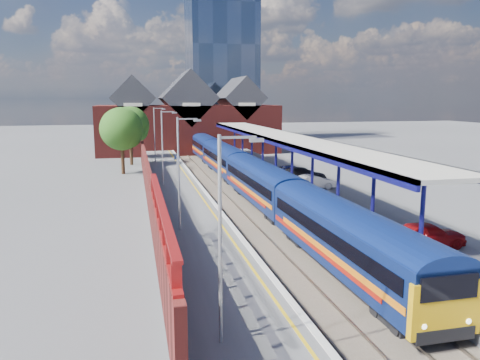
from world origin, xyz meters
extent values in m
plane|color=#5B5B5E|center=(0.00, 30.00, 0.00)|extent=(240.00, 240.00, 0.00)
cube|color=#473D33|center=(0.00, 20.00, 0.03)|extent=(6.00, 76.00, 0.06)
cube|color=slate|center=(-2.22, 20.00, 0.12)|extent=(0.07, 76.00, 0.14)
cube|color=slate|center=(-0.78, 20.00, 0.12)|extent=(0.07, 76.00, 0.14)
cube|color=slate|center=(0.78, 20.00, 0.12)|extent=(0.07, 76.00, 0.14)
cube|color=slate|center=(2.22, 20.00, 0.12)|extent=(0.07, 76.00, 0.14)
cube|color=#565659|center=(-5.50, 20.00, 0.50)|extent=(5.00, 76.00, 1.00)
cube|color=#565659|center=(6.00, 20.00, 0.50)|extent=(6.00, 76.00, 1.00)
cube|color=silver|center=(-3.15, 20.00, 1.02)|extent=(0.30, 76.00, 0.05)
cube|color=silver|center=(3.15, 20.00, 1.02)|extent=(0.30, 76.00, 0.05)
cube|color=yellow|center=(-3.75, 20.00, 1.01)|extent=(0.14, 76.00, 0.01)
cube|color=#0C1D55|center=(1.50, -0.84, 1.90)|extent=(2.95, 16.03, 2.50)
cube|color=#0C1D55|center=(1.50, -0.84, 3.15)|extent=(2.95, 16.03, 0.60)
cube|color=#0C1D55|center=(1.50, 15.76, 1.90)|extent=(2.95, 16.03, 2.50)
cube|color=#0C1D55|center=(1.50, 15.76, 3.15)|extent=(2.95, 16.03, 0.60)
cube|color=#0C1D55|center=(1.50, 32.36, 1.90)|extent=(2.95, 16.03, 2.50)
cube|color=#0C1D55|center=(1.50, 32.36, 3.15)|extent=(2.95, 16.03, 0.60)
cube|color=#0C1D55|center=(1.50, 48.96, 1.90)|extent=(2.95, 16.03, 2.50)
cube|color=#0C1D55|center=(1.50, 48.96, 3.15)|extent=(2.95, 16.03, 0.60)
cube|color=black|center=(0.08, 24.06, 2.35)|extent=(0.04, 60.54, 0.70)
cube|color=orange|center=(0.07, 24.06, 1.55)|extent=(0.03, 55.27, 0.30)
cube|color=#AC150B|center=(0.06, 24.06, 1.30)|extent=(0.03, 55.27, 0.30)
cube|color=#F2B20C|center=(1.50, -8.76, 1.70)|extent=(2.82, 0.33, 2.10)
cube|color=black|center=(1.50, -8.86, 2.55)|extent=(2.30, 0.18, 0.90)
cube|color=black|center=(1.50, -6.44, 0.30)|extent=(2.00, 2.40, 0.60)
cube|color=black|center=(1.50, 54.56, 0.30)|extent=(2.00, 2.40, 0.60)
cylinder|color=#110F5B|center=(5.00, -2.00, 3.10)|extent=(0.24, 0.24, 4.20)
cylinder|color=#110F5B|center=(5.00, 3.00, 3.10)|extent=(0.24, 0.24, 4.20)
cylinder|color=#110F5B|center=(5.00, 8.00, 3.10)|extent=(0.24, 0.24, 4.20)
cylinder|color=#110F5B|center=(5.00, 13.00, 3.10)|extent=(0.24, 0.24, 4.20)
cylinder|color=#110F5B|center=(5.00, 18.00, 3.10)|extent=(0.24, 0.24, 4.20)
cylinder|color=#110F5B|center=(5.00, 23.00, 3.10)|extent=(0.24, 0.24, 4.20)
cylinder|color=#110F5B|center=(5.00, 28.00, 3.10)|extent=(0.24, 0.24, 4.20)
cylinder|color=#110F5B|center=(5.00, 33.00, 3.10)|extent=(0.24, 0.24, 4.20)
cylinder|color=#110F5B|center=(5.00, 38.00, 3.10)|extent=(0.24, 0.24, 4.20)
cylinder|color=#110F5B|center=(5.00, 43.00, 3.10)|extent=(0.24, 0.24, 4.20)
cube|color=beige|center=(5.50, 22.00, 5.35)|extent=(4.50, 52.00, 0.25)
cube|color=#110F5B|center=(3.35, 22.00, 5.20)|extent=(0.20, 52.00, 0.55)
cube|color=#110F5B|center=(7.65, 22.00, 5.20)|extent=(0.20, 52.00, 0.55)
cylinder|color=#A5A8AA|center=(-6.50, -8.00, 4.50)|extent=(0.12, 0.12, 7.00)
cube|color=#A5A8AA|center=(-5.90, -8.00, 7.90)|extent=(1.20, 0.08, 0.08)
cube|color=#A5A8AA|center=(-5.30, -8.00, 7.80)|extent=(0.45, 0.18, 0.12)
cylinder|color=#A5A8AA|center=(-6.50, 6.00, 4.50)|extent=(0.12, 0.12, 7.00)
cube|color=#A5A8AA|center=(-5.90, 6.00, 7.90)|extent=(1.20, 0.08, 0.08)
cube|color=#A5A8AA|center=(-5.30, 6.00, 7.80)|extent=(0.45, 0.18, 0.12)
cylinder|color=#A5A8AA|center=(-6.50, 22.00, 4.50)|extent=(0.12, 0.12, 7.00)
cube|color=#A5A8AA|center=(-5.90, 22.00, 7.90)|extent=(1.20, 0.08, 0.08)
cube|color=#A5A8AA|center=(-5.30, 22.00, 7.80)|extent=(0.45, 0.18, 0.12)
cylinder|color=#A5A8AA|center=(-6.50, 38.00, 4.50)|extent=(0.12, 0.12, 7.00)
cube|color=#A5A8AA|center=(-5.90, 38.00, 7.90)|extent=(1.20, 0.08, 0.08)
cube|color=#A5A8AA|center=(-5.30, 38.00, 7.80)|extent=(0.45, 0.18, 0.12)
cylinder|color=#A5A8AA|center=(-5.00, 24.00, 2.25)|extent=(0.08, 0.08, 2.50)
cube|color=#0C194C|center=(-5.00, 24.00, 3.30)|extent=(0.55, 0.06, 0.35)
cube|color=maroon|center=(-8.10, 14.00, 2.40)|extent=(0.35, 50.00, 2.80)
cube|color=maroon|center=(-8.10, -3.00, 4.80)|extent=(0.30, 15.00, 0.12)
cube|color=maroon|center=(-8.10, -3.00, 3.85)|extent=(0.30, 15.00, 0.12)
cube|color=maroon|center=(-8.10, -10.00, 4.30)|extent=(0.30, 0.12, 1.00)
cube|color=maroon|center=(-8.10, -8.00, 4.30)|extent=(0.30, 0.12, 1.00)
cube|color=maroon|center=(-8.10, -6.00, 4.30)|extent=(0.30, 0.12, 1.00)
cube|color=maroon|center=(-8.10, -4.00, 4.30)|extent=(0.30, 0.12, 1.00)
cube|color=maroon|center=(-8.10, -2.00, 4.30)|extent=(0.30, 0.12, 1.00)
cube|color=maroon|center=(-8.10, 0.00, 4.30)|extent=(0.30, 0.12, 1.00)
cube|color=maroon|center=(-8.10, 2.00, 4.30)|extent=(0.30, 0.12, 1.00)
cube|color=maroon|center=(-8.10, 4.00, 4.30)|extent=(0.30, 0.12, 1.00)
cube|color=maroon|center=(0.00, 58.00, 4.00)|extent=(30.00, 12.00, 8.00)
cube|color=#232328|center=(-9.00, 58.00, 9.20)|extent=(7.13, 12.00, 7.13)
cube|color=#232328|center=(0.00, 58.00, 9.20)|extent=(9.16, 12.00, 9.16)
cube|color=#232328|center=(9.00, 58.00, 9.20)|extent=(7.13, 12.00, 7.13)
cube|color=beige|center=(-9.00, 51.95, 8.20)|extent=(2.80, 0.15, 0.50)
cube|color=beige|center=(0.00, 51.95, 8.20)|extent=(2.80, 0.15, 0.50)
cube|color=beige|center=(9.00, 51.95, 8.20)|extent=(2.80, 0.15, 0.50)
cube|color=#455977|center=(10.00, 80.00, 20.00)|extent=(14.00, 14.00, 40.00)
cylinder|color=#382314|center=(-10.50, 36.00, 2.00)|extent=(0.44, 0.44, 4.00)
sphere|color=#1B4C14|center=(-10.50, 36.00, 5.50)|extent=(5.20, 5.20, 5.20)
sphere|color=#1B4C14|center=(-9.70, 35.50, 4.80)|extent=(3.20, 3.20, 3.20)
cylinder|color=#382314|center=(-9.50, 44.00, 2.00)|extent=(0.44, 0.44, 4.00)
sphere|color=#1B4C14|center=(-9.50, 44.00, 5.50)|extent=(5.20, 5.20, 5.20)
sphere|color=#1B4C14|center=(-8.70, 43.50, 4.80)|extent=(3.20, 3.20, 3.20)
imported|color=maroon|center=(6.45, -0.44, 1.72)|extent=(4.26, 1.79, 1.44)
imported|color=#B6B6BB|center=(6.56, 16.61, 1.67)|extent=(4.21, 1.94, 1.34)
imported|color=black|center=(7.13, 20.91, 1.69)|extent=(5.04, 2.89, 1.38)
imported|color=navy|center=(6.77, 23.06, 1.65)|extent=(5.03, 3.09, 1.30)
cube|color=#989A9C|center=(2.32, -4.48, 0.50)|extent=(0.86, 1.02, 1.00)
camera|label=1|loc=(-9.12, -22.37, 9.10)|focal=35.00mm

